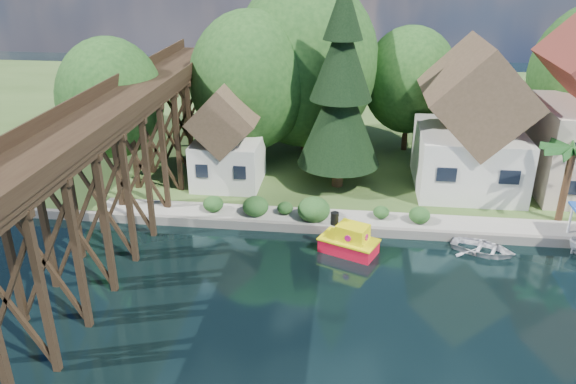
# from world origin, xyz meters

# --- Properties ---
(ground) EXTENTS (140.00, 140.00, 0.00)m
(ground) POSITION_xyz_m (0.00, 0.00, 0.00)
(ground) COLOR black
(ground) RESTS_ON ground
(bank) EXTENTS (140.00, 52.00, 0.50)m
(bank) POSITION_xyz_m (0.00, 34.00, 0.25)
(bank) COLOR #314A1D
(bank) RESTS_ON ground
(seawall) EXTENTS (60.00, 0.40, 0.62)m
(seawall) POSITION_xyz_m (4.00, 8.00, 0.31)
(seawall) COLOR slate
(seawall) RESTS_ON ground
(promenade) EXTENTS (50.00, 2.60, 0.06)m
(promenade) POSITION_xyz_m (6.00, 9.30, 0.53)
(promenade) COLOR gray
(promenade) RESTS_ON bank
(trestle_bridge) EXTENTS (4.12, 44.18, 9.30)m
(trestle_bridge) POSITION_xyz_m (-16.00, 5.17, 5.35)
(trestle_bridge) COLOR black
(trestle_bridge) RESTS_ON ground
(house_left) EXTENTS (7.64, 8.64, 11.02)m
(house_left) POSITION_xyz_m (7.00, 16.00, 5.14)
(house_left) COLOR silver
(house_left) RESTS_ON bank
(shed) EXTENTS (5.09, 5.40, 7.85)m
(shed) POSITION_xyz_m (-11.00, 14.50, 3.83)
(shed) COLOR silver
(shed) RESTS_ON bank
(bg_trees) EXTENTS (49.90, 13.30, 10.57)m
(bg_trees) POSITION_xyz_m (1.00, 21.25, 7.29)
(bg_trees) COLOR #382314
(bg_trees) RESTS_ON bank
(shrubs) EXTENTS (15.76, 2.47, 1.70)m
(shrubs) POSITION_xyz_m (-4.60, 9.26, 1.23)
(shrubs) COLOR #184319
(shrubs) RESTS_ON bank
(conifer) EXTENTS (6.16, 6.16, 15.18)m
(conifer) POSITION_xyz_m (-2.64, 14.97, 7.81)
(conifer) COLOR #382314
(conifer) RESTS_ON bank
(palm_tree) EXTENTS (4.16, 4.16, 5.51)m
(palm_tree) POSITION_xyz_m (12.35, 10.79, 5.31)
(palm_tree) COLOR #382314
(palm_tree) RESTS_ON bank
(tugboat) EXTENTS (3.96, 3.14, 2.53)m
(tugboat) POSITION_xyz_m (-1.54, 5.68, 0.76)
(tugboat) COLOR red
(tugboat) RESTS_ON ground
(boat_white_a) EXTENTS (4.62, 4.01, 0.80)m
(boat_white_a) POSITION_xyz_m (6.67, 6.63, 0.40)
(boat_white_a) COLOR silver
(boat_white_a) RESTS_ON ground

